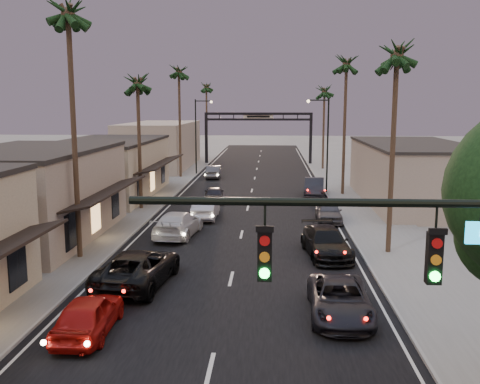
# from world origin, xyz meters

# --- Properties ---
(ground) EXTENTS (200.00, 200.00, 0.00)m
(ground) POSITION_xyz_m (0.00, 40.00, 0.00)
(ground) COLOR slate
(ground) RESTS_ON ground
(road) EXTENTS (14.00, 120.00, 0.02)m
(road) POSITION_xyz_m (0.00, 45.00, 0.00)
(road) COLOR black
(road) RESTS_ON ground
(sidewalk_left) EXTENTS (5.00, 92.00, 0.12)m
(sidewalk_left) POSITION_xyz_m (-9.50, 52.00, 0.06)
(sidewalk_left) COLOR slate
(sidewalk_left) RESTS_ON ground
(sidewalk_right) EXTENTS (5.00, 92.00, 0.12)m
(sidewalk_right) POSITION_xyz_m (9.50, 52.00, 0.06)
(sidewalk_right) COLOR slate
(sidewalk_right) RESTS_ON ground
(storefront_mid) EXTENTS (8.00, 14.00, 5.50)m
(storefront_mid) POSITION_xyz_m (-13.00, 26.00, 2.75)
(storefront_mid) COLOR gray
(storefront_mid) RESTS_ON ground
(storefront_far) EXTENTS (8.00, 16.00, 5.00)m
(storefront_far) POSITION_xyz_m (-13.00, 42.00, 2.50)
(storefront_far) COLOR tan
(storefront_far) RESTS_ON ground
(storefront_dist) EXTENTS (8.00, 20.00, 6.00)m
(storefront_dist) POSITION_xyz_m (-13.00, 65.00, 3.00)
(storefront_dist) COLOR gray
(storefront_dist) RESTS_ON ground
(building_right) EXTENTS (8.00, 18.00, 5.00)m
(building_right) POSITION_xyz_m (14.00, 40.00, 2.50)
(building_right) COLOR gray
(building_right) RESTS_ON ground
(traffic_signal) EXTENTS (8.51, 0.22, 7.80)m
(traffic_signal) POSITION_xyz_m (5.69, 4.00, 5.08)
(traffic_signal) COLOR black
(traffic_signal) RESTS_ON ground
(arch) EXTENTS (15.20, 0.40, 7.27)m
(arch) POSITION_xyz_m (0.00, 70.00, 5.53)
(arch) COLOR black
(arch) RESTS_ON ground
(streetlight_right) EXTENTS (2.13, 0.30, 9.00)m
(streetlight_right) POSITION_xyz_m (6.92, 45.00, 5.33)
(streetlight_right) COLOR black
(streetlight_right) RESTS_ON ground
(streetlight_left) EXTENTS (2.13, 0.30, 9.00)m
(streetlight_left) POSITION_xyz_m (-6.92, 58.00, 5.33)
(streetlight_left) COLOR black
(streetlight_left) RESTS_ON ground
(palm_lb) EXTENTS (3.20, 3.20, 15.20)m
(palm_lb) POSITION_xyz_m (-8.60, 22.00, 13.39)
(palm_lb) COLOR #38281C
(palm_lb) RESTS_ON ground
(palm_lc) EXTENTS (3.20, 3.20, 12.20)m
(palm_lc) POSITION_xyz_m (-8.60, 36.00, 10.47)
(palm_lc) COLOR #38281C
(palm_lc) RESTS_ON ground
(palm_ld) EXTENTS (3.20, 3.20, 14.20)m
(palm_ld) POSITION_xyz_m (-8.60, 55.00, 12.42)
(palm_ld) COLOR #38281C
(palm_ld) RESTS_ON ground
(palm_ra) EXTENTS (3.20, 3.20, 13.20)m
(palm_ra) POSITION_xyz_m (8.60, 24.00, 11.44)
(palm_ra) COLOR #38281C
(palm_ra) RESTS_ON ground
(palm_rb) EXTENTS (3.20, 3.20, 14.20)m
(palm_rb) POSITION_xyz_m (8.60, 44.00, 12.42)
(palm_rb) COLOR #38281C
(palm_rb) RESTS_ON ground
(palm_rc) EXTENTS (3.20, 3.20, 12.20)m
(palm_rc) POSITION_xyz_m (8.60, 64.00, 10.47)
(palm_rc) COLOR #38281C
(palm_rc) RESTS_ON ground
(palm_far) EXTENTS (3.20, 3.20, 13.20)m
(palm_far) POSITION_xyz_m (-8.30, 78.00, 11.44)
(palm_far) COLOR #38281C
(palm_far) RESTS_ON ground
(oncoming_red) EXTENTS (1.88, 4.46, 1.51)m
(oncoming_red) POSITION_xyz_m (-4.78, 12.39, 0.75)
(oncoming_red) COLOR #9E100B
(oncoming_red) RESTS_ON ground
(oncoming_pickup) EXTENTS (3.43, 6.35, 1.69)m
(oncoming_pickup) POSITION_xyz_m (-4.30, 17.90, 0.85)
(oncoming_pickup) COLOR black
(oncoming_pickup) RESTS_ON ground
(oncoming_silver) EXTENTS (1.67, 4.73, 1.56)m
(oncoming_silver) POSITION_xyz_m (-2.93, 32.82, 0.78)
(oncoming_silver) COLOR #ACACB1
(oncoming_silver) RESTS_ON ground
(oncoming_white) EXTENTS (2.86, 5.79, 1.62)m
(oncoming_white) POSITION_xyz_m (-4.05, 27.32, 0.81)
(oncoming_white) COLOR #B8B8B8
(oncoming_white) RESTS_ON ground
(oncoming_dgrey) EXTENTS (2.08, 4.28, 1.41)m
(oncoming_dgrey) POSITION_xyz_m (-3.03, 39.55, 0.70)
(oncoming_dgrey) COLOR black
(oncoming_dgrey) RESTS_ON ground
(oncoming_grey_far) EXTENTS (1.80, 4.56, 1.48)m
(oncoming_grey_far) POSITION_xyz_m (-4.74, 54.73, 0.74)
(oncoming_grey_far) COLOR #444549
(oncoming_grey_far) RESTS_ON ground
(curbside_near) EXTENTS (2.49, 5.24, 1.44)m
(curbside_near) POSITION_xyz_m (4.69, 14.60, 0.72)
(curbside_near) COLOR black
(curbside_near) RESTS_ON ground
(curbside_black) EXTENTS (2.85, 5.69, 1.59)m
(curbside_black) POSITION_xyz_m (5.00, 23.26, 0.79)
(curbside_black) COLOR black
(curbside_black) RESTS_ON ground
(curbside_grey) EXTENTS (1.85, 4.43, 1.50)m
(curbside_grey) POSITION_xyz_m (6.07, 32.30, 0.75)
(curbside_grey) COLOR #454449
(curbside_grey) RESTS_ON ground
(curbside_far) EXTENTS (2.21, 5.15, 1.65)m
(curbside_far) POSITION_xyz_m (5.89, 43.30, 0.83)
(curbside_far) COLOR black
(curbside_far) RESTS_ON ground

